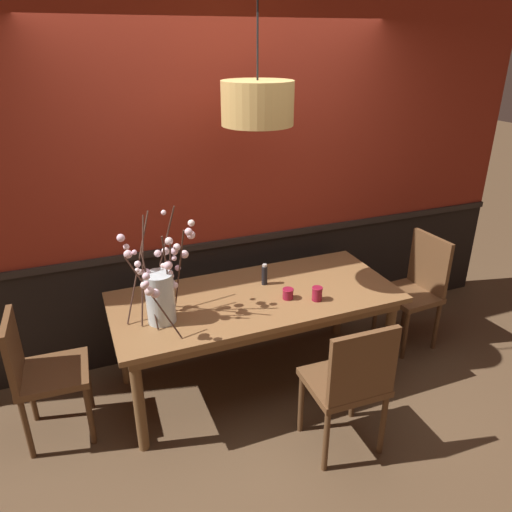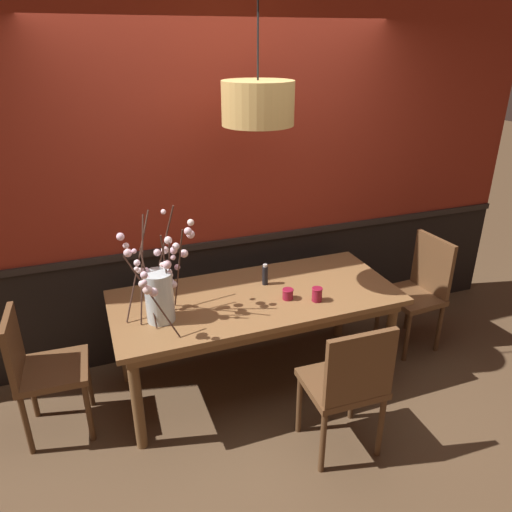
{
  "view_description": "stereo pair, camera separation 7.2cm",
  "coord_description": "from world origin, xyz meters",
  "px_view_note": "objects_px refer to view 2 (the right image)",
  "views": [
    {
      "loc": [
        -1.11,
        -2.76,
        2.36
      ],
      "look_at": [
        0.0,
        0.0,
        1.03
      ],
      "focal_mm": 34.08,
      "sensor_mm": 36.0,
      "label": 1
    },
    {
      "loc": [
        -1.04,
        -2.78,
        2.36
      ],
      "look_at": [
        0.0,
        0.0,
        1.03
      ],
      "focal_mm": 34.08,
      "sensor_mm": 36.0,
      "label": 2
    }
  ],
  "objects_px": {
    "chair_far_side_left": "(188,277)",
    "vase_with_blossoms": "(160,292)",
    "dining_table": "(256,305)",
    "chair_near_side_right": "(348,382)",
    "candle_holder_nearer_edge": "(317,294)",
    "pendant_lamp": "(258,103)",
    "condiment_bottle": "(265,275)",
    "chair_head_west_end": "(40,367)",
    "chair_head_east_end": "(420,287)",
    "candle_holder_nearer_center": "(288,294)"
  },
  "relations": [
    {
      "from": "dining_table",
      "to": "vase_with_blossoms",
      "type": "distance_m",
      "value": 0.73
    },
    {
      "from": "candle_holder_nearer_edge",
      "to": "pendant_lamp",
      "type": "xyz_separation_m",
      "value": [
        -0.31,
        0.3,
        1.22
      ]
    },
    {
      "from": "dining_table",
      "to": "condiment_bottle",
      "type": "relative_size",
      "value": 12.51
    },
    {
      "from": "dining_table",
      "to": "chair_far_side_left",
      "type": "height_order",
      "value": "chair_far_side_left"
    },
    {
      "from": "chair_head_east_end",
      "to": "chair_far_side_left",
      "type": "xyz_separation_m",
      "value": [
        -1.72,
        0.85,
        -0.0
      ]
    },
    {
      "from": "chair_far_side_left",
      "to": "candle_holder_nearer_edge",
      "type": "relative_size",
      "value": 9.53
    },
    {
      "from": "dining_table",
      "to": "chair_far_side_left",
      "type": "xyz_separation_m",
      "value": [
        -0.29,
        0.88,
        -0.14
      ]
    },
    {
      "from": "chair_head_east_end",
      "to": "chair_far_side_left",
      "type": "height_order",
      "value": "chair_head_east_end"
    },
    {
      "from": "dining_table",
      "to": "chair_near_side_right",
      "type": "bearing_deg",
      "value": -72.23
    },
    {
      "from": "dining_table",
      "to": "candle_holder_nearer_edge",
      "type": "height_order",
      "value": "candle_holder_nearer_edge"
    },
    {
      "from": "vase_with_blossoms",
      "to": "chair_head_east_end",
      "type": "bearing_deg",
      "value": 3.14
    },
    {
      "from": "chair_head_east_end",
      "to": "chair_near_side_right",
      "type": "distance_m",
      "value": 1.44
    },
    {
      "from": "dining_table",
      "to": "chair_head_east_end",
      "type": "distance_m",
      "value": 1.44
    },
    {
      "from": "condiment_bottle",
      "to": "chair_head_east_end",
      "type": "bearing_deg",
      "value": -4.6
    },
    {
      "from": "chair_far_side_left",
      "to": "vase_with_blossoms",
      "type": "bearing_deg",
      "value": -111.51
    },
    {
      "from": "chair_head_west_end",
      "to": "chair_far_side_left",
      "type": "xyz_separation_m",
      "value": [
        1.14,
        0.88,
        0.01
      ]
    },
    {
      "from": "chair_head_west_end",
      "to": "vase_with_blossoms",
      "type": "height_order",
      "value": "vase_with_blossoms"
    },
    {
      "from": "candle_holder_nearer_edge",
      "to": "chair_head_west_end",
      "type": "bearing_deg",
      "value": 173.04
    },
    {
      "from": "vase_with_blossoms",
      "to": "pendant_lamp",
      "type": "height_order",
      "value": "pendant_lamp"
    },
    {
      "from": "chair_head_west_end",
      "to": "candle_holder_nearer_center",
      "type": "height_order",
      "value": "chair_head_west_end"
    },
    {
      "from": "vase_with_blossoms",
      "to": "chair_head_west_end",
      "type": "bearing_deg",
      "value": 173.38
    },
    {
      "from": "chair_head_west_end",
      "to": "chair_head_east_end",
      "type": "bearing_deg",
      "value": 0.53
    },
    {
      "from": "chair_head_west_end",
      "to": "pendant_lamp",
      "type": "relative_size",
      "value": 0.85
    },
    {
      "from": "dining_table",
      "to": "candle_holder_nearer_edge",
      "type": "distance_m",
      "value": 0.44
    },
    {
      "from": "candle_holder_nearer_center",
      "to": "chair_head_west_end",
      "type": "bearing_deg",
      "value": 175.58
    },
    {
      "from": "chair_head_east_end",
      "to": "candle_holder_nearer_edge",
      "type": "distance_m",
      "value": 1.13
    },
    {
      "from": "vase_with_blossoms",
      "to": "candle_holder_nearer_edge",
      "type": "bearing_deg",
      "value": -7.21
    },
    {
      "from": "dining_table",
      "to": "chair_far_side_left",
      "type": "bearing_deg",
      "value": 108.33
    },
    {
      "from": "chair_head_east_end",
      "to": "candle_holder_nearer_center",
      "type": "relative_size",
      "value": 11.88
    },
    {
      "from": "condiment_bottle",
      "to": "chair_head_west_end",
      "type": "bearing_deg",
      "value": -175.13
    },
    {
      "from": "vase_with_blossoms",
      "to": "candle_holder_nearer_center",
      "type": "xyz_separation_m",
      "value": [
        0.86,
        -0.04,
        -0.16
      ]
    },
    {
      "from": "chair_near_side_right",
      "to": "candle_holder_nearer_center",
      "type": "distance_m",
      "value": 0.75
    },
    {
      "from": "chair_near_side_right",
      "to": "condiment_bottle",
      "type": "distance_m",
      "value": 1.01
    },
    {
      "from": "vase_with_blossoms",
      "to": "candle_holder_nearer_edge",
      "type": "height_order",
      "value": "vase_with_blossoms"
    },
    {
      "from": "chair_head_west_end",
      "to": "candle_holder_nearer_center",
      "type": "relative_size",
      "value": 11.24
    },
    {
      "from": "dining_table",
      "to": "chair_far_side_left",
      "type": "distance_m",
      "value": 0.93
    },
    {
      "from": "chair_far_side_left",
      "to": "candle_holder_nearer_center",
      "type": "relative_size",
      "value": 11.76
    },
    {
      "from": "chair_head_east_end",
      "to": "pendant_lamp",
      "type": "bearing_deg",
      "value": 177.54
    },
    {
      "from": "chair_near_side_right",
      "to": "candle_holder_nearer_edge",
      "type": "xyz_separation_m",
      "value": [
        0.09,
        0.61,
        0.26
      ]
    },
    {
      "from": "dining_table",
      "to": "chair_head_west_end",
      "type": "relative_size",
      "value": 2.23
    },
    {
      "from": "condiment_bottle",
      "to": "chair_far_side_left",
      "type": "bearing_deg",
      "value": 118.75
    },
    {
      "from": "chair_head_west_end",
      "to": "condiment_bottle",
      "type": "height_order",
      "value": "condiment_bottle"
    },
    {
      "from": "chair_near_side_right",
      "to": "candle_holder_nearer_edge",
      "type": "relative_size",
      "value": 9.5
    },
    {
      "from": "chair_head_west_end",
      "to": "pendant_lamp",
      "type": "distance_m",
      "value": 2.11
    },
    {
      "from": "vase_with_blossoms",
      "to": "condiment_bottle",
      "type": "xyz_separation_m",
      "value": [
        0.79,
        0.22,
        -0.12
      ]
    },
    {
      "from": "dining_table",
      "to": "chair_near_side_right",
      "type": "distance_m",
      "value": 0.88
    },
    {
      "from": "chair_near_side_right",
      "to": "condiment_bottle",
      "type": "height_order",
      "value": "chair_near_side_right"
    },
    {
      "from": "chair_near_side_right",
      "to": "vase_with_blossoms",
      "type": "height_order",
      "value": "vase_with_blossoms"
    },
    {
      "from": "dining_table",
      "to": "candle_holder_nearer_edge",
      "type": "bearing_deg",
      "value": -31.56
    },
    {
      "from": "candle_holder_nearer_edge",
      "to": "pendant_lamp",
      "type": "bearing_deg",
      "value": 135.92
    }
  ]
}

